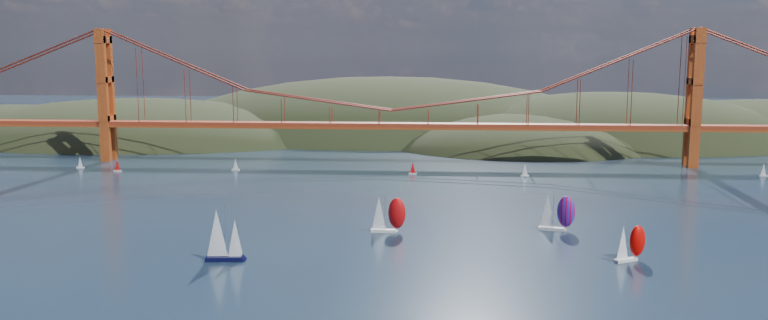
{
  "coord_description": "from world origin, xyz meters",
  "views": [
    {
      "loc": [
        19.1,
        -124.36,
        47.25
      ],
      "look_at": [
        3.43,
        90.0,
        14.94
      ],
      "focal_mm": 35.0,
      "sensor_mm": 36.0,
      "label": 1
    }
  ],
  "objects": [
    {
      "name": "distant_boat_3",
      "position": [
        -59.49,
        157.88,
        2.41
      ],
      "size": [
        3.0,
        2.0,
        4.7
      ],
      "color": "silver",
      "rests_on": "ground"
    },
    {
      "name": "distant_boat_1",
      "position": [
        -122.25,
        158.39,
        2.41
      ],
      "size": [
        3.0,
        2.0,
        4.7
      ],
      "color": "silver",
      "rests_on": "ground"
    },
    {
      "name": "racer_1",
      "position": [
        62.01,
        41.29,
        4.29
      ],
      "size": [
        8.05,
        6.01,
        9.08
      ],
      "rotation": [
        0.0,
        0.0,
        0.48
      ],
      "color": "white",
      "rests_on": "ground"
    },
    {
      "name": "distant_boat_9",
      "position": [
        9.65,
        153.8,
        2.41
      ],
      "size": [
        3.0,
        2.0,
        4.7
      ],
      "color": "silver",
      "rests_on": "ground"
    },
    {
      "name": "distant_boat_2",
      "position": [
        -104.32,
        152.11,
        2.41
      ],
      "size": [
        3.0,
        2.0,
        4.7
      ],
      "color": "silver",
      "rests_on": "ground"
    },
    {
      "name": "racer_0",
      "position": [
        6.24,
        63.64,
        4.91
      ],
      "size": [
        9.03,
        3.68,
        10.39
      ],
      "rotation": [
        0.0,
        0.0,
        -0.02
      ],
      "color": "white",
      "rests_on": "ground"
    },
    {
      "name": "distant_boat_4",
      "position": [
        139.54,
        158.44,
        2.41
      ],
      "size": [
        3.0,
        2.0,
        4.7
      ],
      "color": "silver",
      "rests_on": "ground"
    },
    {
      "name": "distant_boat_8",
      "position": [
        51.35,
        152.25,
        2.41
      ],
      "size": [
        3.0,
        2.0,
        4.7
      ],
      "color": "silver",
      "rests_on": "ground"
    },
    {
      "name": "ground",
      "position": [
        0.0,
        0.0,
        0.0
      ],
      "size": [
        1200.0,
        1200.0,
        0.0
      ],
      "primitive_type": "plane",
      "color": "black",
      "rests_on": "ground"
    },
    {
      "name": "sloop_navy",
      "position": [
        -28.7,
        34.77,
        5.76
      ],
      "size": [
        8.58,
        5.1,
        13.05
      ],
      "rotation": [
        0.0,
        0.0,
        0.1
      ],
      "color": "black",
      "rests_on": "ground"
    },
    {
      "name": "racer_rwb",
      "position": [
        49.96,
        68.82,
        5.0
      ],
      "size": [
        9.43,
        5.0,
        10.57
      ],
      "rotation": [
        0.0,
        0.0,
        -0.2
      ],
      "color": "silver",
      "rests_on": "ground"
    },
    {
      "name": "headlands",
      "position": [
        44.95,
        278.29,
        -12.46
      ],
      "size": [
        725.0,
        225.0,
        96.0
      ],
      "color": "black",
      "rests_on": "ground"
    },
    {
      "name": "bridge",
      "position": [
        -1.75,
        180.0,
        32.23
      ],
      "size": [
        552.0,
        12.0,
        55.0
      ],
      "color": "maroon",
      "rests_on": "ground"
    }
  ]
}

